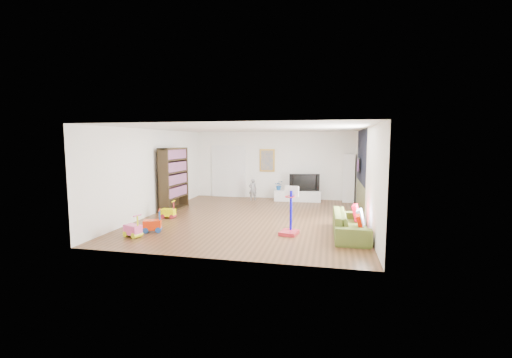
% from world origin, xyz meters
% --- Properties ---
extents(floor, '(6.50, 7.50, 0.00)m').
position_xyz_m(floor, '(0.00, 0.00, 0.00)').
color(floor, brown).
rests_on(floor, ground).
extents(ceiling, '(6.50, 7.50, 0.00)m').
position_xyz_m(ceiling, '(0.00, 0.00, 2.70)').
color(ceiling, white).
rests_on(ceiling, ground).
extents(wall_back, '(6.50, 0.00, 2.70)m').
position_xyz_m(wall_back, '(0.00, 3.75, 1.35)').
color(wall_back, white).
rests_on(wall_back, ground).
extents(wall_front, '(6.50, 0.00, 2.70)m').
position_xyz_m(wall_front, '(0.00, -3.75, 1.35)').
color(wall_front, silver).
rests_on(wall_front, ground).
extents(wall_left, '(0.00, 7.50, 2.70)m').
position_xyz_m(wall_left, '(-3.25, 0.00, 1.35)').
color(wall_left, silver).
rests_on(wall_left, ground).
extents(wall_right, '(0.00, 7.50, 2.70)m').
position_xyz_m(wall_right, '(3.25, 0.00, 1.35)').
color(wall_right, white).
rests_on(wall_right, ground).
extents(navy_accent, '(0.01, 3.20, 1.70)m').
position_xyz_m(navy_accent, '(3.23, 1.40, 1.85)').
color(navy_accent, black).
rests_on(navy_accent, wall_right).
extents(olive_wainscot, '(0.01, 3.20, 1.00)m').
position_xyz_m(olive_wainscot, '(3.23, 1.40, 0.50)').
color(olive_wainscot, brown).
rests_on(olive_wainscot, wall_right).
extents(doorway, '(1.45, 0.06, 2.10)m').
position_xyz_m(doorway, '(-1.90, 3.71, 1.05)').
color(doorway, white).
rests_on(doorway, ground).
extents(painting_back, '(0.62, 0.06, 0.92)m').
position_xyz_m(painting_back, '(-0.25, 3.71, 1.55)').
color(painting_back, gold).
rests_on(painting_back, wall_back).
extents(artwork_right, '(0.04, 0.56, 0.46)m').
position_xyz_m(artwork_right, '(3.17, 1.60, 1.55)').
color(artwork_right, '#7F3F8C').
rests_on(artwork_right, wall_right).
extents(media_console, '(1.81, 0.52, 0.42)m').
position_xyz_m(media_console, '(1.04, 3.23, 0.21)').
color(media_console, silver).
rests_on(media_console, ground).
extents(tall_cabinet, '(0.45, 0.45, 1.85)m').
position_xyz_m(tall_cabinet, '(2.97, 3.47, 0.92)').
color(tall_cabinet, white).
rests_on(tall_cabinet, ground).
extents(bookshelf, '(0.43, 1.46, 2.11)m').
position_xyz_m(bookshelf, '(-2.91, 0.66, 1.05)').
color(bookshelf, '#312413').
rests_on(bookshelf, ground).
extents(sofa, '(0.83, 2.07, 0.60)m').
position_xyz_m(sofa, '(2.78, -1.45, 0.30)').
color(sofa, '#576727').
rests_on(sofa, ground).
extents(basketball_hoop, '(0.50, 0.58, 1.21)m').
position_xyz_m(basketball_hoop, '(1.29, -1.64, 0.61)').
color(basketball_hoop, '#AD212C').
rests_on(basketball_hoop, ground).
extents(ride_on_yellow, '(0.41, 0.27, 0.53)m').
position_xyz_m(ride_on_yellow, '(-2.51, -0.58, 0.27)').
color(ride_on_yellow, '#FFFE00').
rests_on(ride_on_yellow, ground).
extents(ride_on_orange, '(0.50, 0.41, 0.58)m').
position_xyz_m(ride_on_orange, '(-2.18, -2.16, 0.29)').
color(ride_on_orange, '#F0350A').
rests_on(ride_on_orange, ground).
extents(ride_on_pink, '(0.48, 0.38, 0.56)m').
position_xyz_m(ride_on_pink, '(-2.42, -2.66, 0.28)').
color(ride_on_pink, '#F5519A').
rests_on(ride_on_pink, ground).
extents(child, '(0.36, 0.30, 0.85)m').
position_xyz_m(child, '(-0.71, 3.06, 0.43)').
color(child, gray).
rests_on(child, ground).
extents(tv, '(1.16, 0.38, 0.67)m').
position_xyz_m(tv, '(1.29, 3.24, 0.75)').
color(tv, black).
rests_on(tv, media_console).
extents(vase_plant, '(0.37, 0.34, 0.37)m').
position_xyz_m(vase_plant, '(0.31, 3.23, 0.60)').
color(vase_plant, '#12478B').
rests_on(vase_plant, media_console).
extents(pillow_left, '(0.10, 0.35, 0.35)m').
position_xyz_m(pillow_left, '(2.94, -2.03, 0.47)').
color(pillow_left, '#C01700').
rests_on(pillow_left, sofa).
extents(pillow_center, '(0.17, 0.42, 0.41)m').
position_xyz_m(pillow_center, '(3.01, -1.47, 0.47)').
color(pillow_center, white).
rests_on(pillow_center, sofa).
extents(pillow_right, '(0.18, 0.43, 0.41)m').
position_xyz_m(pillow_right, '(2.95, -0.87, 0.47)').
color(pillow_right, red).
rests_on(pillow_right, sofa).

